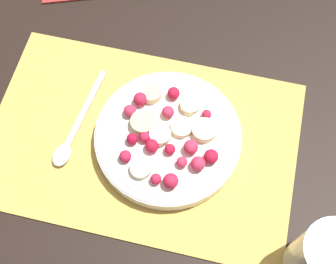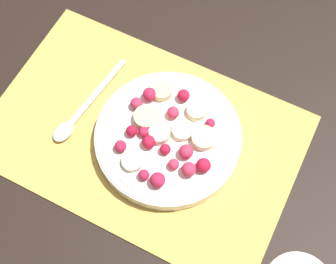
{
  "view_description": "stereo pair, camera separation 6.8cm",
  "coord_description": "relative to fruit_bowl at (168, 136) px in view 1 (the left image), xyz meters",
  "views": [
    {
      "loc": [
        0.1,
        -0.27,
        0.65
      ],
      "look_at": [
        0.04,
        0.01,
        0.04
      ],
      "focal_mm": 50.0,
      "sensor_mm": 36.0,
      "label": 1
    },
    {
      "loc": [
        0.17,
        -0.25,
        0.65
      ],
      "look_at": [
        0.04,
        0.01,
        0.04
      ],
      "focal_mm": 50.0,
      "sensor_mm": 36.0,
      "label": 2
    }
  ],
  "objects": [
    {
      "name": "ground_plane",
      "position": [
        -0.04,
        -0.01,
        -0.02
      ],
      "size": [
        3.0,
        3.0,
        0.0
      ],
      "primitive_type": "plane",
      "color": "black"
    },
    {
      "name": "spoon",
      "position": [
        -0.14,
        -0.03,
        -0.01
      ],
      "size": [
        0.04,
        0.17,
        0.01
      ],
      "rotation": [
        0.0,
        0.0,
        4.59
      ],
      "color": "silver",
      "rests_on": "placemat"
    },
    {
      "name": "placemat",
      "position": [
        -0.04,
        -0.01,
        -0.02
      ],
      "size": [
        0.47,
        0.3,
        0.01
      ],
      "color": "#E0B251",
      "rests_on": "ground_plane"
    },
    {
      "name": "drinking_glass",
      "position": [
        0.23,
        -0.13,
        0.03
      ],
      "size": [
        0.08,
        0.08,
        0.11
      ],
      "color": "white",
      "rests_on": "ground_plane"
    },
    {
      "name": "fruit_bowl",
      "position": [
        0.0,
        0.0,
        0.0
      ],
      "size": [
        0.22,
        0.22,
        0.05
      ],
      "color": "white",
      "rests_on": "placemat"
    }
  ]
}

